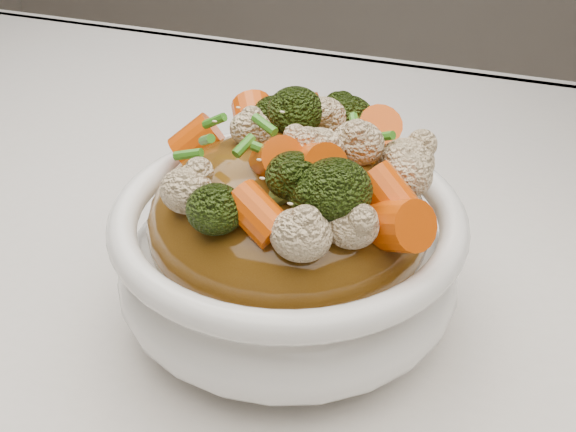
% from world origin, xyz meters
% --- Properties ---
extents(tablecloth, '(1.20, 0.80, 0.04)m').
position_xyz_m(tablecloth, '(0.00, 0.00, 0.73)').
color(tablecloth, silver).
rests_on(tablecloth, dining_table).
extents(bowl, '(0.26, 0.26, 0.08)m').
position_xyz_m(bowl, '(0.05, -0.06, 0.79)').
color(bowl, white).
rests_on(bowl, tablecloth).
extents(sauce_base, '(0.21, 0.21, 0.09)m').
position_xyz_m(sauce_base, '(0.05, -0.06, 0.82)').
color(sauce_base, '#5C390F').
rests_on(sauce_base, bowl).
extents(carrots, '(0.21, 0.21, 0.05)m').
position_xyz_m(carrots, '(0.05, -0.06, 0.88)').
color(carrots, '#D44B06').
rests_on(carrots, sauce_base).
extents(broccoli, '(0.21, 0.21, 0.04)m').
position_xyz_m(broccoli, '(0.05, -0.06, 0.88)').
color(broccoli, black).
rests_on(broccoli, sauce_base).
extents(cauliflower, '(0.21, 0.21, 0.03)m').
position_xyz_m(cauliflower, '(0.05, -0.06, 0.88)').
color(cauliflower, beige).
rests_on(cauliflower, sauce_base).
extents(scallions, '(0.15, 0.15, 0.02)m').
position_xyz_m(scallions, '(0.05, -0.06, 0.88)').
color(scallions, '#327B1C').
rests_on(scallions, sauce_base).
extents(sesame_seeds, '(0.18, 0.18, 0.01)m').
position_xyz_m(sesame_seeds, '(0.05, -0.06, 0.88)').
color(sesame_seeds, beige).
rests_on(sesame_seeds, sauce_base).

